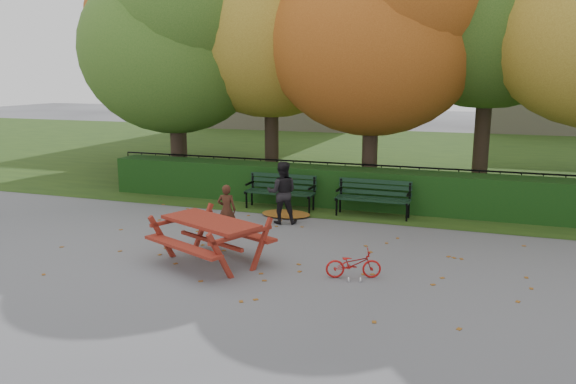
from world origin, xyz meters
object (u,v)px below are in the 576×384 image
(tree_a, at_px, (179,36))
(tree_c, at_px, (384,20))
(bicycle, at_px, (353,264))
(bench_left, at_px, (281,189))
(picnic_table, at_px, (210,230))
(child, at_px, (227,210))
(bench_right, at_px, (374,195))
(tree_f, at_px, (181,10))
(adult, at_px, (282,192))
(tree_b, at_px, (279,5))

(tree_a, relative_size, tree_c, 0.94)
(bicycle, bearing_deg, bench_left, 14.13)
(bench_left, bearing_deg, picnic_table, -86.88)
(child, bearing_deg, bench_right, -145.26)
(tree_f, bearing_deg, tree_a, -62.02)
(tree_a, height_order, child, tree_a)
(bench_right, distance_m, adult, 2.33)
(tree_c, height_order, bench_left, tree_c)
(picnic_table, height_order, adult, adult)
(tree_a, relative_size, child, 6.76)
(tree_c, relative_size, adult, 5.49)
(tree_f, xyz_separation_m, child, (5.55, -8.20, -5.14))
(adult, bearing_deg, tree_b, -86.30)
(adult, relative_size, bicycle, 1.54)
(tree_a, relative_size, bicycle, 7.92)
(tree_a, bearing_deg, tree_b, 23.05)
(tree_f, bearing_deg, child, -55.91)
(child, bearing_deg, bicycle, 141.83)
(tree_c, bearing_deg, tree_f, 157.65)
(bench_left, height_order, bicycle, bench_left)
(tree_c, xyz_separation_m, child, (-2.42, -4.92, -4.27))
(tree_c, bearing_deg, tree_a, -176.35)
(picnic_table, relative_size, adult, 1.63)
(bench_right, bearing_deg, picnic_table, -115.78)
(tree_f, distance_m, child, 11.16)
(bench_left, bearing_deg, adult, -69.15)
(tree_a, relative_size, tree_f, 0.81)
(tree_b, xyz_separation_m, child, (0.86, -5.71, -4.85))
(bicycle, bearing_deg, tree_b, 9.19)
(bench_left, relative_size, adult, 1.23)
(tree_a, bearing_deg, tree_f, 117.98)
(tree_a, height_order, tree_b, tree_b)
(tree_a, bearing_deg, bench_left, -25.76)
(tree_b, height_order, child, tree_b)
(bench_right, bearing_deg, adult, -144.07)
(bench_right, height_order, picnic_table, picnic_table)
(tree_a, distance_m, bench_left, 5.89)
(picnic_table, bearing_deg, tree_f, 144.96)
(bench_left, bearing_deg, tree_a, 154.24)
(tree_a, height_order, bicycle, tree_a)
(adult, bearing_deg, tree_c, -131.00)
(tree_a, distance_m, bicycle, 10.14)
(tree_b, height_order, bicycle, tree_b)
(bench_left, height_order, picnic_table, picnic_table)
(tree_a, bearing_deg, child, -51.54)
(tree_c, relative_size, tree_f, 0.87)
(tree_a, xyz_separation_m, tree_f, (-1.94, 3.66, 1.17))
(adult, bearing_deg, child, 41.42)
(tree_a, xyz_separation_m, bench_left, (3.89, -1.88, -4.00))
(adult, bearing_deg, bicycle, 111.32)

